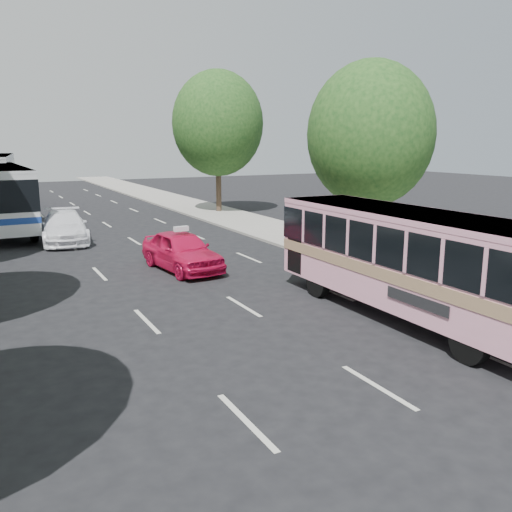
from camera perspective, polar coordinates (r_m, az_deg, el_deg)
ground at (r=12.17m, az=2.82°, el=-10.94°), size 120.00×120.00×0.00m
sidewalk_right at (r=33.22m, az=-1.93°, el=3.86°), size 4.00×90.00×0.12m
tree_right_near at (r=22.80m, az=12.22°, el=12.88°), size 5.10×5.10×7.95m
tree_right_far at (r=36.74m, az=-3.90°, el=14.10°), size 6.00×6.00×9.35m
pink_bus at (r=15.11m, az=15.64°, el=0.39°), size 2.36×9.17×2.92m
pink_taxi at (r=20.41m, az=-7.82°, el=0.56°), size 2.19×4.50×1.48m
white_pickup at (r=27.50m, az=-19.52°, el=2.90°), size 2.57×5.24×1.47m
taxi_roof_sign at (r=20.27m, az=-7.89°, el=2.86°), size 0.57×0.24×0.18m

